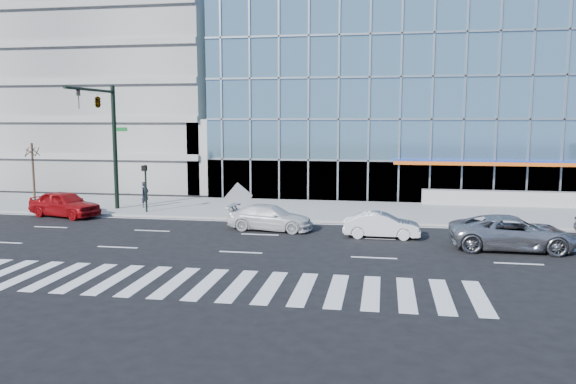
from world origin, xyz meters
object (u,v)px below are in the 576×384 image
traffic_signal (103,117)px  white_sedan (381,225)px  street_tree_near (32,151)px  pedestrian (145,195)px  silver_suv (513,233)px  white_suv (270,218)px  tilted_panel (239,196)px  ped_signal_post (145,181)px  red_sedan (65,204)px

traffic_signal → white_sedan: 18.63m
street_tree_near → pedestrian: 9.08m
traffic_signal → silver_suv: bearing=-14.2°
white_suv → white_sedan: bearing=-93.0°
tilted_panel → white_sedan: bearing=-45.2°
street_tree_near → white_suv: bearing=-18.6°
ped_signal_post → red_sedan: size_ratio=0.63×
white_suv → pedestrian: bearing=66.9°
ped_signal_post → white_sedan: size_ratio=0.77×
ped_signal_post → white_suv: ped_signal_post is taller
street_tree_near → tilted_panel: (15.15, -0.98, -2.71)m
white_sedan → pedestrian: 16.93m
ped_signal_post → street_tree_near: 9.97m
street_tree_near → silver_suv: size_ratio=0.75×
traffic_signal → pedestrian: 5.84m
ped_signal_post → white_suv: (8.79, -3.60, -1.46)m
white_suv → white_sedan: 6.08m
street_tree_near → silver_suv: 31.69m
traffic_signal → red_sedan: (-2.11, -1.30, -5.36)m
white_suv → pedestrian: size_ratio=2.75×
silver_suv → red_sedan: 25.81m
white_sedan → ped_signal_post: bearing=73.1°
ped_signal_post → tilted_panel: ped_signal_post is taller
silver_suv → white_sedan: (-6.00, 1.70, -0.15)m
white_suv → red_sedan: red_sedan is taller
street_tree_near → pedestrian: street_tree_near is taller
traffic_signal → tilted_panel: traffic_signal is taller
street_tree_near → white_suv: (18.29, -6.16, -3.10)m
red_sedan → pedestrian: (3.73, 3.51, 0.20)m
white_sedan → traffic_signal: bearing=76.6°
ped_signal_post → street_tree_near: bearing=164.9°
silver_suv → tilted_panel: bearing=62.8°
traffic_signal → red_sedan: traffic_signal is taller
tilted_panel → white_suv: bearing=-70.0°
traffic_signal → pedestrian: bearing=53.9°
ped_signal_post → silver_suv: bearing=-16.8°
pedestrian → tilted_panel: (6.53, -0.26, 0.06)m
white_suv → white_sedan: size_ratio=1.21×
traffic_signal → white_suv: 12.95m
traffic_signal → white_sedan: (17.28, -4.21, -5.53)m
red_sedan → pedestrian: size_ratio=2.77×
traffic_signal → tilted_panel: 9.80m
street_tree_near → white_suv: size_ratio=0.90×
street_tree_near → red_sedan: (4.89, -4.23, -2.97)m
red_sedan → pedestrian: pedestrian is taller
traffic_signal → street_tree_near: bearing=157.3°
traffic_signal → ped_signal_post: 4.75m
ped_signal_post → pedestrian: bearing=115.5°
white_sedan → tilted_panel: tilted_panel is taller
ped_signal_post → tilted_panel: 5.96m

